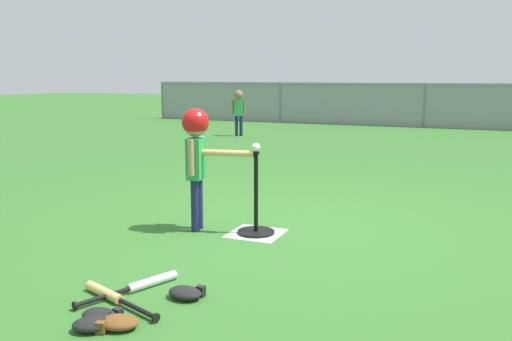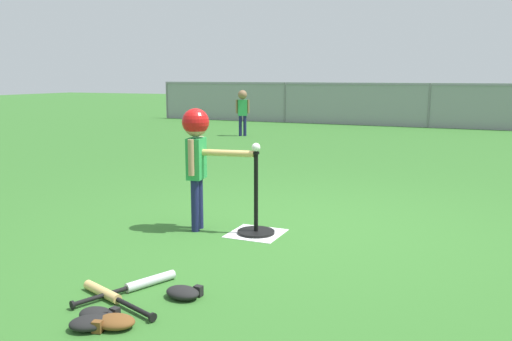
{
  "view_description": "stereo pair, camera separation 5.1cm",
  "coord_description": "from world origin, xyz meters",
  "px_view_note": "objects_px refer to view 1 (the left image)",
  "views": [
    {
      "loc": [
        1.45,
        -4.4,
        1.33
      ],
      "look_at": [
        -0.29,
        -0.3,
        0.55
      ],
      "focal_mm": 37.77,
      "sensor_mm": 36.0,
      "label": 1
    },
    {
      "loc": [
        1.49,
        -4.38,
        1.33
      ],
      "look_at": [
        -0.29,
        -0.3,
        0.55
      ],
      "focal_mm": 37.77,
      "sensor_mm": 36.0,
      "label": 2
    }
  ],
  "objects_px": {
    "batting_tee": "(256,221)",
    "batter_child": "(197,144)",
    "glove_tossed_aside": "(101,316)",
    "glove_outfield_drop": "(94,323)",
    "fielder_deep_center": "(239,107)",
    "spare_bat_silver": "(143,285)",
    "baseball_on_tee": "(256,147)",
    "spare_bat_wood": "(111,296)",
    "glove_near_bats": "(186,293)",
    "glove_by_plate": "(118,323)"
  },
  "relations": [
    {
      "from": "batting_tee",
      "to": "batter_child",
      "type": "distance_m",
      "value": 0.83
    },
    {
      "from": "glove_tossed_aside",
      "to": "glove_outfield_drop",
      "type": "distance_m",
      "value": 0.09
    },
    {
      "from": "fielder_deep_center",
      "to": "glove_outfield_drop",
      "type": "bearing_deg",
      "value": -69.98
    },
    {
      "from": "fielder_deep_center",
      "to": "spare_bat_silver",
      "type": "height_order",
      "value": "fielder_deep_center"
    },
    {
      "from": "baseball_on_tee",
      "to": "spare_bat_silver",
      "type": "bearing_deg",
      "value": -97.65
    },
    {
      "from": "glove_tossed_aside",
      "to": "glove_outfield_drop",
      "type": "relative_size",
      "value": 0.88
    },
    {
      "from": "fielder_deep_center",
      "to": "spare_bat_wood",
      "type": "xyz_separation_m",
      "value": [
        3.06,
        -8.47,
        -0.63
      ]
    },
    {
      "from": "batter_child",
      "to": "glove_outfield_drop",
      "type": "relative_size",
      "value": 3.91
    },
    {
      "from": "glove_near_bats",
      "to": "baseball_on_tee",
      "type": "bearing_deg",
      "value": 95.51
    },
    {
      "from": "batter_child",
      "to": "glove_tossed_aside",
      "type": "relative_size",
      "value": 4.43
    },
    {
      "from": "glove_near_bats",
      "to": "spare_bat_wood",
      "type": "bearing_deg",
      "value": -153.0
    },
    {
      "from": "baseball_on_tee",
      "to": "spare_bat_silver",
      "type": "height_order",
      "value": "baseball_on_tee"
    },
    {
      "from": "batter_child",
      "to": "spare_bat_wood",
      "type": "height_order",
      "value": "batter_child"
    },
    {
      "from": "batting_tee",
      "to": "batter_child",
      "type": "height_order",
      "value": "batter_child"
    },
    {
      "from": "batter_child",
      "to": "spare_bat_silver",
      "type": "xyz_separation_m",
      "value": [
        0.32,
        -1.31,
        -0.73
      ]
    },
    {
      "from": "glove_by_plate",
      "to": "glove_near_bats",
      "type": "relative_size",
      "value": 1.05
    },
    {
      "from": "fielder_deep_center",
      "to": "spare_bat_silver",
      "type": "bearing_deg",
      "value": -69.23
    },
    {
      "from": "glove_outfield_drop",
      "to": "fielder_deep_center",
      "type": "bearing_deg",
      "value": 110.02
    },
    {
      "from": "baseball_on_tee",
      "to": "glove_by_plate",
      "type": "xyz_separation_m",
      "value": [
        0.01,
        -1.91,
        -0.71
      ]
    },
    {
      "from": "batter_child",
      "to": "spare_bat_wood",
      "type": "distance_m",
      "value": 1.71
    },
    {
      "from": "batter_child",
      "to": "glove_outfield_drop",
      "type": "distance_m",
      "value": 2.05
    },
    {
      "from": "glove_by_plate",
      "to": "glove_outfield_drop",
      "type": "distance_m",
      "value": 0.12
    },
    {
      "from": "batter_child",
      "to": "spare_bat_silver",
      "type": "bearing_deg",
      "value": -76.19
    },
    {
      "from": "fielder_deep_center",
      "to": "spare_bat_wood",
      "type": "distance_m",
      "value": 9.03
    },
    {
      "from": "fielder_deep_center",
      "to": "glove_near_bats",
      "type": "xyz_separation_m",
      "value": [
        3.45,
        -8.27,
        -0.62
      ]
    },
    {
      "from": "glove_near_bats",
      "to": "fielder_deep_center",
      "type": "bearing_deg",
      "value": 112.68
    },
    {
      "from": "batting_tee",
      "to": "spare_bat_silver",
      "type": "distance_m",
      "value": 1.42
    },
    {
      "from": "spare_bat_silver",
      "to": "glove_near_bats",
      "type": "relative_size",
      "value": 2.87
    },
    {
      "from": "fielder_deep_center",
      "to": "spare_bat_wood",
      "type": "height_order",
      "value": "fielder_deep_center"
    },
    {
      "from": "glove_tossed_aside",
      "to": "glove_outfield_drop",
      "type": "height_order",
      "value": "same"
    },
    {
      "from": "batter_child",
      "to": "spare_bat_wood",
      "type": "relative_size",
      "value": 1.58
    },
    {
      "from": "glove_by_plate",
      "to": "baseball_on_tee",
      "type": "bearing_deg",
      "value": 90.16
    },
    {
      "from": "batter_child",
      "to": "glove_by_plate",
      "type": "bearing_deg",
      "value": -74.18
    },
    {
      "from": "baseball_on_tee",
      "to": "glove_outfield_drop",
      "type": "distance_m",
      "value": 2.1
    },
    {
      "from": "spare_bat_wood",
      "to": "batting_tee",
      "type": "bearing_deg",
      "value": 80.81
    },
    {
      "from": "batting_tee",
      "to": "glove_tossed_aside",
      "type": "height_order",
      "value": "batting_tee"
    },
    {
      "from": "batting_tee",
      "to": "baseball_on_tee",
      "type": "xyz_separation_m",
      "value": [
        -0.0,
        0.0,
        0.63
      ]
    },
    {
      "from": "glove_near_bats",
      "to": "glove_outfield_drop",
      "type": "bearing_deg",
      "value": -113.74
    },
    {
      "from": "spare_bat_wood",
      "to": "baseball_on_tee",
      "type": "bearing_deg",
      "value": 80.81
    },
    {
      "from": "glove_near_bats",
      "to": "glove_by_plate",
      "type": "bearing_deg",
      "value": -104.98
    },
    {
      "from": "glove_by_plate",
      "to": "glove_outfield_drop",
      "type": "relative_size",
      "value": 0.92
    },
    {
      "from": "batting_tee",
      "to": "glove_tossed_aside",
      "type": "distance_m",
      "value": 1.89
    },
    {
      "from": "spare_bat_wood",
      "to": "glove_by_plate",
      "type": "distance_m",
      "value": 0.39
    },
    {
      "from": "glove_tossed_aside",
      "to": "batting_tee",
      "type": "bearing_deg",
      "value": 85.97
    },
    {
      "from": "fielder_deep_center",
      "to": "glove_tossed_aside",
      "type": "height_order",
      "value": "fielder_deep_center"
    },
    {
      "from": "batting_tee",
      "to": "glove_near_bats",
      "type": "height_order",
      "value": "batting_tee"
    },
    {
      "from": "fielder_deep_center",
      "to": "spare_bat_wood",
      "type": "relative_size",
      "value": 1.52
    },
    {
      "from": "batting_tee",
      "to": "fielder_deep_center",
      "type": "distance_m",
      "value": 7.63
    },
    {
      "from": "baseball_on_tee",
      "to": "glove_outfield_drop",
      "type": "bearing_deg",
      "value": -93.04
    },
    {
      "from": "fielder_deep_center",
      "to": "batting_tee",
      "type": "bearing_deg",
      "value": -64.15
    }
  ]
}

